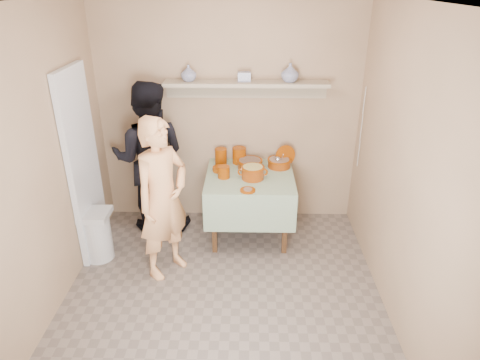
{
  "coord_description": "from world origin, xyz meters",
  "views": [
    {
      "loc": [
        0.23,
        -3.03,
        2.75
      ],
      "look_at": [
        0.15,
        0.75,
        0.95
      ],
      "focal_mm": 32.0,
      "sensor_mm": 36.0,
      "label": 1
    }
  ],
  "objects_px": {
    "trash_bin": "(97,235)",
    "person_helper": "(150,158)",
    "person_cook": "(163,199)",
    "serving_table": "(250,184)",
    "cazuela_rice": "(253,171)"
  },
  "relations": [
    {
      "from": "serving_table",
      "to": "cazuela_rice",
      "type": "bearing_deg",
      "value": -72.88
    },
    {
      "from": "person_helper",
      "to": "cazuela_rice",
      "type": "relative_size",
      "value": 5.35
    },
    {
      "from": "serving_table",
      "to": "trash_bin",
      "type": "height_order",
      "value": "serving_table"
    },
    {
      "from": "serving_table",
      "to": "cazuela_rice",
      "type": "height_order",
      "value": "cazuela_rice"
    },
    {
      "from": "person_cook",
      "to": "serving_table",
      "type": "xyz_separation_m",
      "value": [
        0.84,
        0.7,
        -0.18
      ]
    },
    {
      "from": "person_cook",
      "to": "cazuela_rice",
      "type": "height_order",
      "value": "person_cook"
    },
    {
      "from": "person_cook",
      "to": "trash_bin",
      "type": "distance_m",
      "value": 0.96
    },
    {
      "from": "cazuela_rice",
      "to": "trash_bin",
      "type": "distance_m",
      "value": 1.79
    },
    {
      "from": "cazuela_rice",
      "to": "serving_table",
      "type": "bearing_deg",
      "value": 107.12
    },
    {
      "from": "person_helper",
      "to": "trash_bin",
      "type": "xyz_separation_m",
      "value": [
        -0.47,
        -0.67,
        -0.6
      ]
    },
    {
      "from": "trash_bin",
      "to": "person_helper",
      "type": "bearing_deg",
      "value": 54.95
    },
    {
      "from": "person_cook",
      "to": "person_helper",
      "type": "relative_size",
      "value": 0.93
    },
    {
      "from": "person_cook",
      "to": "person_helper",
      "type": "distance_m",
      "value": 0.92
    },
    {
      "from": "person_helper",
      "to": "person_cook",
      "type": "bearing_deg",
      "value": 108.15
    },
    {
      "from": "person_helper",
      "to": "cazuela_rice",
      "type": "height_order",
      "value": "person_helper"
    }
  ]
}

